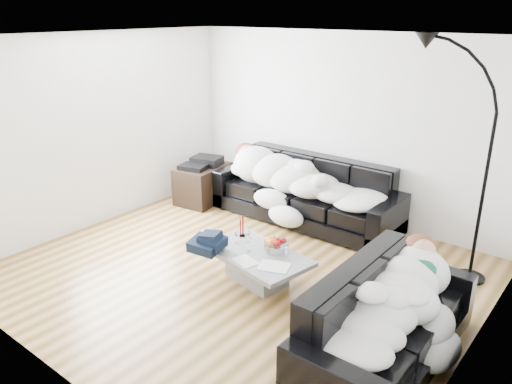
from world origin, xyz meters
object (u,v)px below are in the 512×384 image
Objects in this scene: sofa_back at (305,191)px; sleeper_back at (304,178)px; wine_glass_b at (237,237)px; sleeper_right at (390,296)px; wine_glass_a at (248,237)px; coffee_table at (257,267)px; candle_right at (243,226)px; sofa_right at (388,319)px; stereo at (202,162)px; av_cabinet at (203,184)px; candle_left at (240,228)px; wine_glass_c at (249,245)px; fruit_bowl at (277,243)px; shoes at (320,348)px; floor_lamp at (485,181)px.

sofa_back reaches higher than sleeper_back.
wine_glass_b is at bearing -83.11° from sleeper_back.
wine_glass_a is (-1.92, 0.49, -0.21)m from sleeper_right.
sleeper_back is at bearing 107.07° from coffee_table.
coffee_table is at bearing -31.02° from candle_right.
sofa_right reaches higher than stereo.
candle_right reaches higher than av_cabinet.
sofa_right reaches higher than wine_glass_b.
wine_glass_b is at bearing 78.73° from sleeper_right.
stereo reaches higher than candle_left.
wine_glass_c is (-1.77, 0.33, -0.20)m from sleeper_right.
sleeper_back is 14.84× the size of wine_glass_a.
fruit_bowl is 2.64m from av_cabinet.
shoes is (1.30, -0.61, -0.38)m from wine_glass_c.
sleeper_back is at bearing -90.00° from sofa_back.
sofa_back is 1.56m from candle_left.
sofa_right is 0.88× the size of sleeper_back.
sleeper_back is 8.38× the size of fruit_bowl.
fruit_bowl reaches higher than wine_glass_b.
sleeper_right reaches higher than coffee_table.
stereo reaches higher than candle_right.
wine_glass_a is at bearing -145.96° from floor_lamp.
candle_right is at bearing 139.71° from wine_glass_c.
sleeper_right reaches higher than stereo.
candle_left is at bearing -85.76° from sofa_back.
shoes is (1.63, -0.85, -0.41)m from candle_left.
stereo is (-1.67, -0.30, -0.01)m from sleeper_back.
sofa_right is at bearing -43.12° from sleeper_back.
wine_glass_c is at bearing -41.43° from av_cabinet.
floor_lamp reaches higher than shoes.
stereo reaches higher than fruit_bowl.
av_cabinet reaches higher than fruit_bowl.
wine_glass_c is 0.41m from candle_right.
sleeper_back reaches higher than wine_glass_b.
sofa_back is at bearing 128.32° from shoes.
sleeper_right is at bearing -19.11° from fruit_bowl.
wine_glass_c is at bearing -36.18° from candle_left.
coffee_table is (-1.69, 0.35, -0.46)m from sleeper_right.
candle_right is 0.60× the size of stereo.
sleeper_right is 10.26× the size of wine_glass_c.
candle_right is at bearing -84.97° from sofa_back.
sleeper_back is at bearing 46.88° from sofa_right.
sofa_back is at bearing 96.69° from wine_glass_b.
sofa_back is 1.54m from candle_right.
candle_right is at bearing 147.42° from wine_glass_a.
sleeper_back is at bearing 104.30° from wine_glass_c.
stereo reaches higher than coffee_table.
floor_lamp reaches higher than fruit_bowl.
candle_left is (0.12, -1.56, 0.01)m from sofa_back.
candle_right is (0.02, 0.02, 0.02)m from candle_left.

